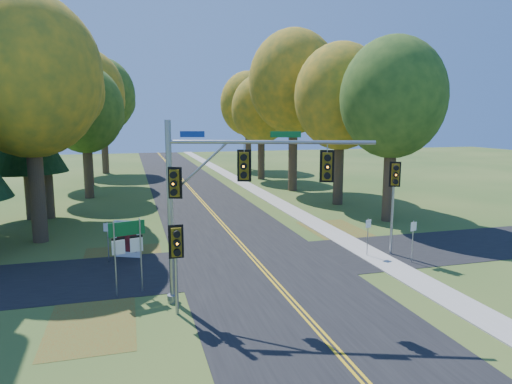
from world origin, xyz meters
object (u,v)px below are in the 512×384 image
object	(u,v)px
route_sign_cluster	(127,242)
info_kiosk	(128,239)
traffic_mast	(220,188)
east_signal_pole	(394,185)

from	to	relation	value
route_sign_cluster	info_kiosk	xyz separation A→B (m)	(-0.04, 5.30, -1.25)
traffic_mast	info_kiosk	size ratio (longest dim) A/B	3.84
east_signal_pole	info_kiosk	distance (m)	14.16
east_signal_pole	route_sign_cluster	size ratio (longest dim) A/B	1.58
traffic_mast	info_kiosk	xyz separation A→B (m)	(-3.50, 7.31, -3.62)
traffic_mast	east_signal_pole	world-z (taller)	traffic_mast
traffic_mast	info_kiosk	bearing A→B (deg)	135.12
east_signal_pole	info_kiosk	xyz separation A→B (m)	(-13.46, 3.37, -2.81)
route_sign_cluster	traffic_mast	bearing A→B (deg)	-45.62
east_signal_pole	route_sign_cluster	bearing A→B (deg)	-148.27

